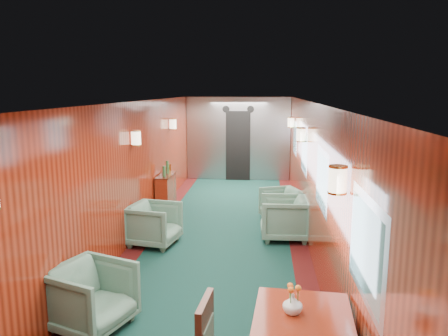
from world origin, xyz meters
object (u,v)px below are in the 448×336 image
Objects in this scene: armchair_left_far at (154,224)px; armchair_right_far at (281,205)px; credenza at (166,192)px; armchair_right_near at (284,218)px; armchair_left_near at (91,297)px.

armchair_right_far is at bearing -43.53° from armchair_left_far.
credenza reaches higher than armchair_left_far.
armchair_left_far is at bearing -82.91° from credenza.
armchair_right_near reaches higher than armchair_left_far.
armchair_left_near is 0.97× the size of armchair_right_near.
armchair_right_far is at bearing -10.78° from credenza.
credenza is 4.69m from armchair_left_near.
credenza is 1.51× the size of armchair_right_far.
armchair_left_near reaches higher than armchair_left_far.
armchair_right_near is 1.14× the size of armchair_right_far.
armchair_left_far reaches higher than armchair_right_far.
armchair_left_near is (0.22, -4.69, -0.06)m from credenza.
armchair_left_far is at bearing 20.35° from armchair_left_near.
credenza reaches higher than armchair_right_near.
armchair_left_far is (0.25, -2.03, -0.07)m from credenza.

